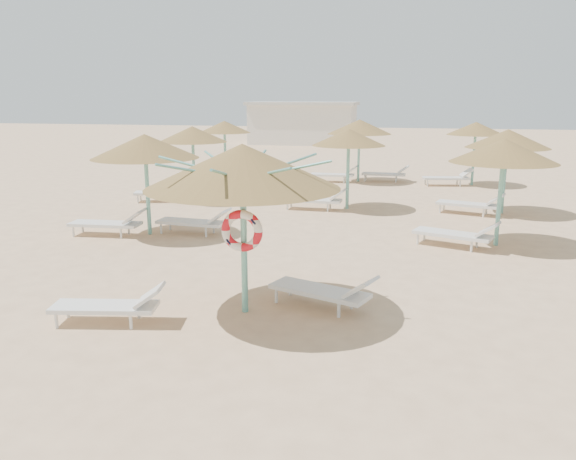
# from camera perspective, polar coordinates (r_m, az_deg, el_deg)

# --- Properties ---
(ground) EXTENTS (120.00, 120.00, 0.00)m
(ground) POSITION_cam_1_polar(r_m,az_deg,el_deg) (10.09, -3.56, -8.00)
(ground) COLOR #DCB386
(ground) RESTS_ON ground
(main_palapa) EXTENTS (3.27, 3.27, 2.93)m
(main_palapa) POSITION_cam_1_polar(r_m,az_deg,el_deg) (9.35, -4.64, 6.40)
(main_palapa) COLOR #66B1A3
(main_palapa) RESTS_ON ground
(lounger_main_a) EXTENTS (1.92, 0.89, 0.67)m
(lounger_main_a) POSITION_cam_1_polar(r_m,az_deg,el_deg) (9.79, -17.46, -7.29)
(lounger_main_a) COLOR silver
(lounger_main_a) RESTS_ON ground
(lounger_main_b) EXTENTS (2.03, 1.22, 0.71)m
(lounger_main_b) POSITION_cam_1_polar(r_m,az_deg,el_deg) (9.99, 3.85, -6.15)
(lounger_main_b) COLOR silver
(lounger_main_b) RESTS_ON ground
(palapa_field) EXTENTS (14.42, 13.82, 2.72)m
(palapa_field) POSITION_cam_1_polar(r_m,az_deg,el_deg) (19.56, 5.27, 9.34)
(palapa_field) COLOR #66B1A3
(palapa_field) RESTS_ON ground
(service_hut) EXTENTS (8.40, 4.40, 3.25)m
(service_hut) POSITION_cam_1_polar(r_m,az_deg,el_deg) (44.90, 1.53, 10.83)
(service_hut) COLOR silver
(service_hut) RESTS_ON ground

